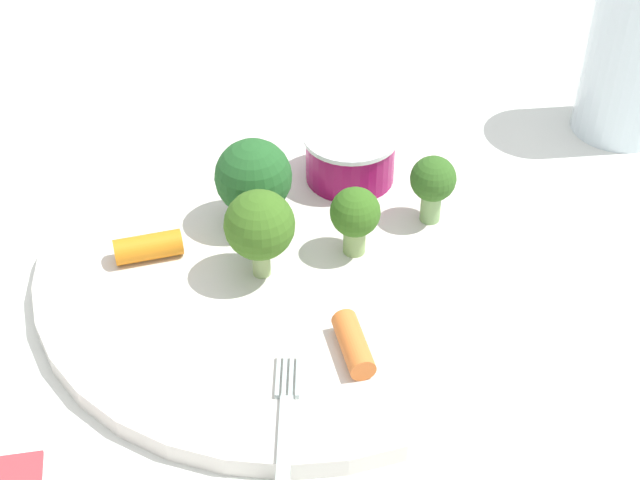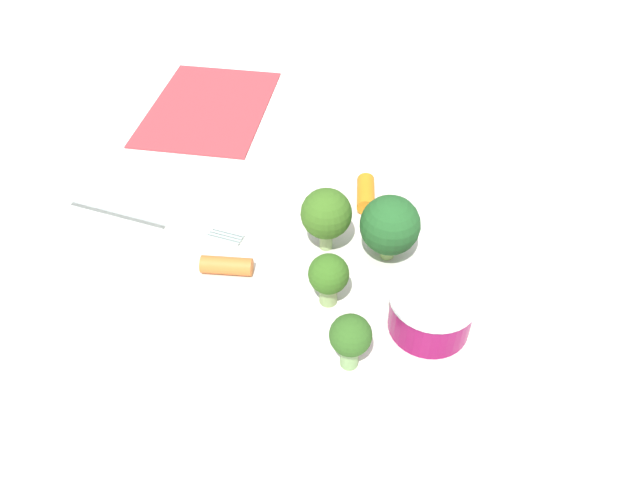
{
  "view_description": "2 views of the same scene",
  "coord_description": "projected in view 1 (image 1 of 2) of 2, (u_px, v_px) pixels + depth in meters",
  "views": [
    {
      "loc": [
        -0.15,
        -0.4,
        0.38
      ],
      "look_at": [
        0.01,
        -0.01,
        0.03
      ],
      "focal_mm": 53.3,
      "sensor_mm": 36.0,
      "label": 1
    },
    {
      "loc": [
        0.32,
        -0.03,
        0.35
      ],
      "look_at": [
        -0.01,
        -0.01,
        0.03
      ],
      "focal_mm": 33.55,
      "sensor_mm": 36.0,
      "label": 2
    }
  ],
  "objects": [
    {
      "name": "broccoli_floret_1",
      "position": [
        259.0,
        226.0,
        0.53
      ],
      "size": [
        0.04,
        0.04,
        0.06
      ],
      "color": "#97B26E",
      "rests_on": "plate"
    },
    {
      "name": "broccoli_floret_2",
      "position": [
        430.0,
        179.0,
        0.57
      ],
      "size": [
        0.03,
        0.03,
        0.04
      ],
      "color": "#85AE69",
      "rests_on": "plate"
    },
    {
      "name": "broccoli_floret_3",
      "position": [
        355.0,
        215.0,
        0.55
      ],
      "size": [
        0.03,
        0.03,
        0.04
      ],
      "color": "#8DAB66",
      "rests_on": "plate"
    },
    {
      "name": "carrot_stick_0",
      "position": [
        148.0,
        247.0,
        0.55
      ],
      "size": [
        0.04,
        0.02,
        0.02
      ],
      "primitive_type": "cylinder",
      "rotation": [
        1.57,
        0.0,
        4.6
      ],
      "color": "orange",
      "rests_on": "plate"
    },
    {
      "name": "ground_plane",
      "position": [
        295.0,
        270.0,
        0.57
      ],
      "size": [
        2.4,
        2.4,
        0.0
      ],
      "primitive_type": "plane",
      "color": "white"
    },
    {
      "name": "plate",
      "position": [
        295.0,
        262.0,
        0.57
      ],
      "size": [
        0.3,
        0.3,
        0.01
      ],
      "primitive_type": "cylinder",
      "color": "silver",
      "rests_on": "ground_plane"
    },
    {
      "name": "drinking_glass",
      "position": [
        633.0,
        57.0,
        0.65
      ],
      "size": [
        0.07,
        0.07,
        0.12
      ],
      "primitive_type": "cylinder",
      "color": "silver",
      "rests_on": "ground_plane"
    },
    {
      "name": "broccoli_floret_0",
      "position": [
        253.0,
        178.0,
        0.57
      ],
      "size": [
        0.05,
        0.05,
        0.06
      ],
      "color": "#93C164",
      "rests_on": "plate"
    },
    {
      "name": "carrot_stick_1",
      "position": [
        345.0,
        347.0,
        0.49
      ],
      "size": [
        0.02,
        0.04,
        0.01
      ],
      "primitive_type": "cylinder",
      "rotation": [
        1.57,
        0.0,
        2.99
      ],
      "color": "orange",
      "rests_on": "plate"
    },
    {
      "name": "sauce_cup",
      "position": [
        350.0,
        156.0,
        0.61
      ],
      "size": [
        0.06,
        0.06,
        0.03
      ],
      "color": "#850C48",
      "rests_on": "plate"
    }
  ]
}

